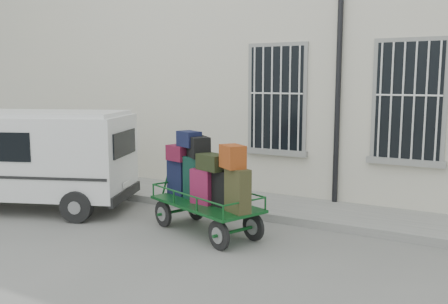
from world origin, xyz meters
name	(u,v)px	position (x,y,z in m)	size (l,w,h in m)	color
ground	(225,240)	(0.00, 0.00, 0.00)	(80.00, 80.00, 0.00)	slate
building	(332,66)	(0.00, 5.50, 3.00)	(24.00, 5.15, 6.00)	beige
sidewalk	(278,207)	(0.00, 2.20, 0.07)	(24.00, 1.70, 0.15)	gray
luggage_cart	(205,181)	(-0.52, 0.19, 0.92)	(2.49, 1.66, 1.75)	black
van	(32,154)	(-4.44, -0.16, 1.16)	(4.31, 3.00, 2.02)	white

